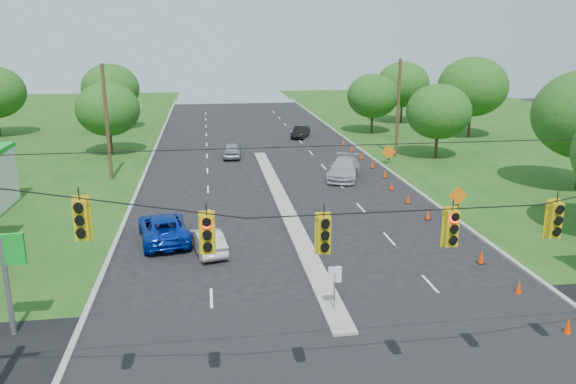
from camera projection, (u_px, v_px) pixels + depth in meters
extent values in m
cube|color=gray|center=(143.00, 179.00, 44.64)|extent=(0.25, 110.00, 0.16)
cube|color=gray|center=(388.00, 170.00, 47.44)|extent=(0.25, 110.00, 0.16)
cube|color=gray|center=(284.00, 206.00, 37.47)|extent=(1.00, 34.00, 0.18)
cylinder|color=gray|center=(334.00, 293.00, 22.93)|extent=(0.06, 0.06, 1.80)
cube|color=white|center=(335.00, 275.00, 22.72)|extent=(0.55, 0.04, 0.70)
cylinder|color=black|center=(399.00, 197.00, 14.62)|extent=(24.00, 0.04, 0.04)
cube|color=yellow|center=(81.00, 220.00, 13.57)|extent=(0.34, 0.24, 1.00)
cube|color=yellow|center=(207.00, 234.00, 14.13)|extent=(0.34, 0.24, 1.00)
cube|color=yellow|center=(324.00, 235.00, 14.59)|extent=(0.34, 0.24, 1.00)
cube|color=yellow|center=(451.00, 228.00, 15.08)|extent=(0.34, 0.24, 1.00)
cube|color=yellow|center=(554.00, 220.00, 15.47)|extent=(0.34, 0.24, 1.00)
cylinder|color=#422D1C|center=(107.00, 123.00, 43.09)|extent=(0.28, 0.28, 9.00)
cylinder|color=#422D1C|center=(398.00, 109.00, 51.32)|extent=(0.28, 0.28, 9.00)
cylinder|color=gray|center=(7.00, 287.00, 20.90)|extent=(0.20, 0.20, 4.00)
cube|color=#0C9D22|center=(2.00, 250.00, 20.50)|extent=(1.60, 0.15, 1.20)
cone|color=red|center=(568.00, 326.00, 21.40)|extent=(0.32, 0.32, 0.70)
cone|color=red|center=(519.00, 287.00, 24.73)|extent=(0.32, 0.32, 0.70)
cone|color=red|center=(481.00, 257.00, 28.07)|extent=(0.32, 0.32, 0.70)
cone|color=red|center=(452.00, 233.00, 31.40)|extent=(0.32, 0.32, 0.70)
cone|color=red|center=(428.00, 214.00, 34.74)|extent=(0.32, 0.32, 0.70)
cone|color=red|center=(408.00, 198.00, 38.07)|extent=(0.32, 0.32, 0.70)
cone|color=red|center=(392.00, 185.00, 41.40)|extent=(0.32, 0.32, 0.70)
cone|color=red|center=(385.00, 174.00, 44.82)|extent=(0.32, 0.32, 0.70)
cone|color=red|center=(372.00, 164.00, 48.16)|extent=(0.32, 0.32, 0.70)
cone|color=red|center=(361.00, 156.00, 51.49)|extent=(0.32, 0.32, 0.70)
cone|color=red|center=(352.00, 148.00, 54.82)|extent=(0.32, 0.32, 0.70)
cone|color=red|center=(343.00, 142.00, 58.16)|extent=(0.32, 0.32, 0.70)
cube|color=black|center=(457.00, 205.00, 35.96)|extent=(0.06, 0.58, 0.26)
cube|color=black|center=(457.00, 205.00, 35.96)|extent=(0.06, 0.58, 0.26)
cube|color=orange|center=(458.00, 196.00, 35.80)|extent=(1.27, 0.05, 1.27)
cube|color=black|center=(388.00, 159.00, 49.30)|extent=(0.06, 0.58, 0.26)
cube|color=black|center=(388.00, 159.00, 49.30)|extent=(0.06, 0.58, 0.26)
cube|color=orange|center=(389.00, 152.00, 49.13)|extent=(1.27, 0.05, 1.27)
cylinder|color=black|center=(111.00, 142.00, 53.28)|extent=(0.28, 0.28, 2.52)
ellipsoid|color=#194C14|center=(108.00, 109.00, 52.45)|extent=(5.88, 5.88, 5.04)
cylinder|color=black|center=(113.00, 118.00, 67.24)|extent=(0.28, 0.28, 2.88)
ellipsoid|color=#194C14|center=(111.00, 88.00, 66.29)|extent=(6.72, 6.72, 5.76)
cylinder|color=black|center=(436.00, 145.00, 51.73)|extent=(0.28, 0.28, 2.52)
ellipsoid|color=#194C14|center=(439.00, 112.00, 50.90)|extent=(5.88, 5.88, 5.04)
cylinder|color=black|center=(469.00, 123.00, 62.27)|extent=(0.28, 0.28, 3.24)
ellipsoid|color=#194C14|center=(473.00, 87.00, 61.20)|extent=(7.56, 7.56, 6.48)
cylinder|color=black|center=(401.00, 112.00, 72.24)|extent=(0.28, 0.28, 2.88)
ellipsoid|color=#194C14|center=(403.00, 84.00, 71.29)|extent=(6.72, 6.72, 5.76)
cylinder|color=black|center=(372.00, 123.00, 64.79)|extent=(0.28, 0.28, 2.52)
ellipsoid|color=#194C14|center=(373.00, 96.00, 63.96)|extent=(5.88, 5.88, 5.04)
imported|color=beige|center=(208.00, 241.00, 29.45)|extent=(2.10, 4.00, 1.25)
imported|color=#04249C|center=(163.00, 228.00, 31.10)|extent=(3.35, 5.74, 1.50)
imported|color=#AAA7B8|center=(344.00, 168.00, 44.65)|extent=(4.01, 5.94, 1.60)
imported|color=gray|center=(232.00, 150.00, 52.24)|extent=(1.96, 4.21, 1.40)
imported|color=black|center=(301.00, 132.00, 62.33)|extent=(2.76, 4.09, 1.28)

